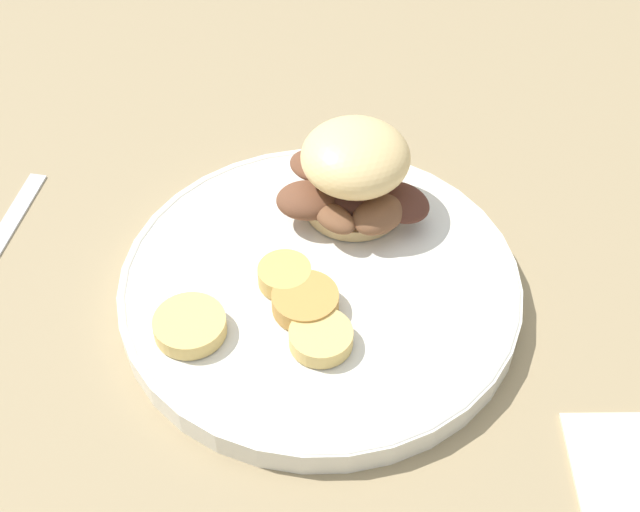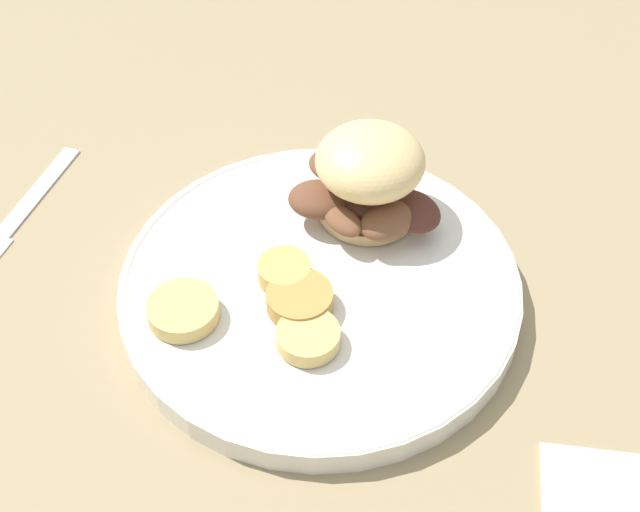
{
  "view_description": "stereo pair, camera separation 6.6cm",
  "coord_description": "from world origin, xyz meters",
  "views": [
    {
      "loc": [
        0.28,
        -0.35,
        0.53
      ],
      "look_at": [
        0.0,
        0.0,
        0.05
      ],
      "focal_mm": 50.0,
      "sensor_mm": 36.0,
      "label": 1
    },
    {
      "loc": [
        0.33,
        -0.31,
        0.53
      ],
      "look_at": [
        0.0,
        0.0,
        0.05
      ],
      "focal_mm": 50.0,
      "sensor_mm": 36.0,
      "label": 2
    }
  ],
  "objects": [
    {
      "name": "potato_round_0",
      "position": [
        -0.04,
        -0.1,
        0.03
      ],
      "size": [
        0.05,
        0.05,
        0.01
      ],
      "primitive_type": "cylinder",
      "color": "#DBB766",
      "rests_on": "dinner_plate"
    },
    {
      "name": "potato_round_2",
      "position": [
        -0.02,
        -0.02,
        0.03
      ],
      "size": [
        0.04,
        0.04,
        0.02
      ],
      "primitive_type": "cylinder",
      "color": "tan",
      "rests_on": "dinner_plate"
    },
    {
      "name": "sandwich",
      "position": [
        -0.03,
        0.08,
        0.06
      ],
      "size": [
        0.13,
        0.11,
        0.08
      ],
      "color": "tan",
      "rests_on": "dinner_plate"
    },
    {
      "name": "dinner_plate",
      "position": [
        0.0,
        0.0,
        0.01
      ],
      "size": [
        0.31,
        0.31,
        0.02
      ],
      "color": "white",
      "rests_on": "ground_plane"
    },
    {
      "name": "ground_plane",
      "position": [
        0.0,
        0.0,
        0.0
      ],
      "size": [
        4.0,
        4.0,
        0.0
      ],
      "primitive_type": "plane",
      "color": "#937F5B"
    },
    {
      "name": "potato_round_3",
      "position": [
        0.01,
        -0.03,
        0.03
      ],
      "size": [
        0.05,
        0.05,
        0.02
      ],
      "primitive_type": "cylinder",
      "color": "#BC8942",
      "rests_on": "dinner_plate"
    },
    {
      "name": "potato_round_1",
      "position": [
        0.04,
        -0.05,
        0.03
      ],
      "size": [
        0.05,
        0.05,
        0.01
      ],
      "primitive_type": "cylinder",
      "color": "#DBB766",
      "rests_on": "dinner_plate"
    }
  ]
}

